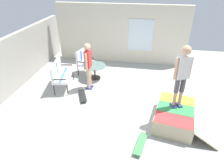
# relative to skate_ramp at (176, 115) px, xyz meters

# --- Properties ---
(ground_plane) EXTENTS (12.00, 12.00, 0.10)m
(ground_plane) POSITION_rel_skate_ramp_xyz_m (0.43, 1.68, -0.29)
(ground_plane) COLOR #A8A8A3
(back_wall_cinderblock) EXTENTS (9.00, 0.20, 1.92)m
(back_wall_cinderblock) POSITION_rel_skate_ramp_xyz_m (0.43, 5.68, 0.72)
(back_wall_cinderblock) COLOR #9E998E
(back_wall_cinderblock) RESTS_ON ground_plane
(house_facade) EXTENTS (0.23, 6.00, 2.64)m
(house_facade) POSITION_rel_skate_ramp_xyz_m (4.23, 2.16, 1.08)
(house_facade) COLOR beige
(house_facade) RESTS_ON ground_plane
(skate_ramp) EXTENTS (1.82, 1.92, 0.48)m
(skate_ramp) POSITION_rel_skate_ramp_xyz_m (0.00, 0.00, 0.00)
(skate_ramp) COLOR tan
(skate_ramp) RESTS_ON ground_plane
(patio_bench) EXTENTS (1.33, 0.76, 1.02)m
(patio_bench) POSITION_rel_skate_ramp_xyz_m (1.35, 4.04, 0.37)
(patio_bench) COLOR #2D2823
(patio_bench) RESTS_ON ground_plane
(patio_chair_near_house) EXTENTS (0.72, 0.67, 1.02)m
(patio_chair_near_house) POSITION_rel_skate_ramp_xyz_m (2.62, 3.54, 0.37)
(patio_chair_near_house) COLOR #2D2823
(patio_chair_near_house) RESTS_ON ground_plane
(patio_table) EXTENTS (0.90, 0.90, 0.57)m
(patio_table) POSITION_rel_skate_ramp_xyz_m (2.26, 2.96, 0.16)
(patio_table) COLOR #2D2823
(patio_table) RESTS_ON ground_plane
(person_watching) EXTENTS (0.48, 0.25, 1.73)m
(person_watching) POSITION_rel_skate_ramp_xyz_m (1.46, 2.97, 0.77)
(person_watching) COLOR navy
(person_watching) RESTS_ON ground_plane
(person_skater) EXTENTS (0.33, 0.45, 1.80)m
(person_skater) POSITION_rel_skate_ramp_xyz_m (0.14, 0.02, 1.31)
(person_skater) COLOR navy
(person_skater) RESTS_ON skate_ramp
(skateboard_by_bench) EXTENTS (0.81, 0.51, 0.10)m
(skateboard_by_bench) POSITION_rel_skate_ramp_xyz_m (0.77, 3.03, -0.16)
(skateboard_by_bench) COLOR black
(skateboard_by_bench) RESTS_ON ground_plane
(skateboard_spare) EXTENTS (0.82, 0.35, 0.10)m
(skateboard_spare) POSITION_rel_skate_ramp_xyz_m (-1.10, 0.93, -0.16)
(skateboard_spare) COLOR #3F8C4C
(skateboard_spare) RESTS_ON ground_plane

